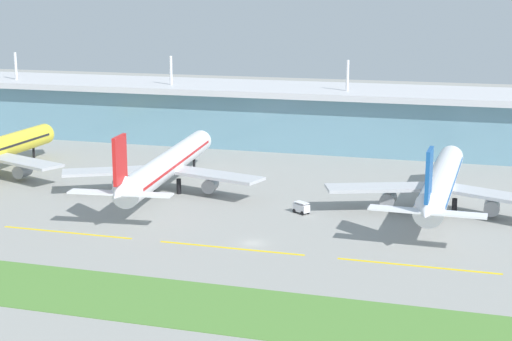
% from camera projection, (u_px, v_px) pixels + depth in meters
% --- Properties ---
extents(ground_plane, '(600.00, 600.00, 0.00)m').
position_uv_depth(ground_plane, '(253.00, 243.00, 148.56)').
color(ground_plane, gray).
extents(terminal_building, '(288.00, 34.00, 27.13)m').
position_uv_depth(terminal_building, '(350.00, 118.00, 239.98)').
color(terminal_building, '#6693A8').
rests_on(terminal_building, ground).
extents(airliner_near_middle, '(48.48, 72.36, 18.90)m').
position_uv_depth(airliner_near_middle, '(167.00, 165.00, 186.28)').
color(airliner_near_middle, white).
rests_on(airliner_near_middle, ground).
extents(airliner_far_middle, '(48.79, 64.99, 18.90)m').
position_uv_depth(airliner_far_middle, '(441.00, 183.00, 168.59)').
color(airliner_far_middle, white).
rests_on(airliner_far_middle, ground).
extents(taxiway_stripe_mid_west, '(28.00, 0.70, 0.04)m').
position_uv_depth(taxiway_stripe_mid_west, '(67.00, 232.00, 155.18)').
color(taxiway_stripe_mid_west, yellow).
rests_on(taxiway_stripe_mid_west, ground).
extents(taxiway_stripe_centre, '(28.00, 0.70, 0.04)m').
position_uv_depth(taxiway_stripe_centre, '(231.00, 248.00, 145.53)').
color(taxiway_stripe_centre, yellow).
rests_on(taxiway_stripe_centre, ground).
extents(taxiway_stripe_mid_east, '(28.00, 0.70, 0.04)m').
position_uv_depth(taxiway_stripe_mid_east, '(418.00, 266.00, 135.87)').
color(taxiway_stripe_mid_east, yellow).
rests_on(taxiway_stripe_mid_east, ground).
extents(grass_verge, '(300.00, 18.00, 0.10)m').
position_uv_depth(grass_verge, '(191.00, 304.00, 118.94)').
color(grass_verge, '#518438').
rests_on(grass_verge, ground).
extents(baggage_cart, '(4.00, 3.53, 2.48)m').
position_uv_depth(baggage_cart, '(301.00, 208.00, 168.59)').
color(baggage_cart, silver).
rests_on(baggage_cart, ground).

